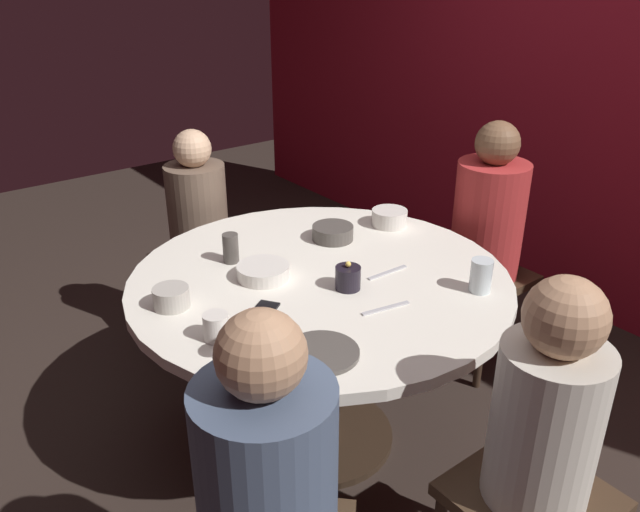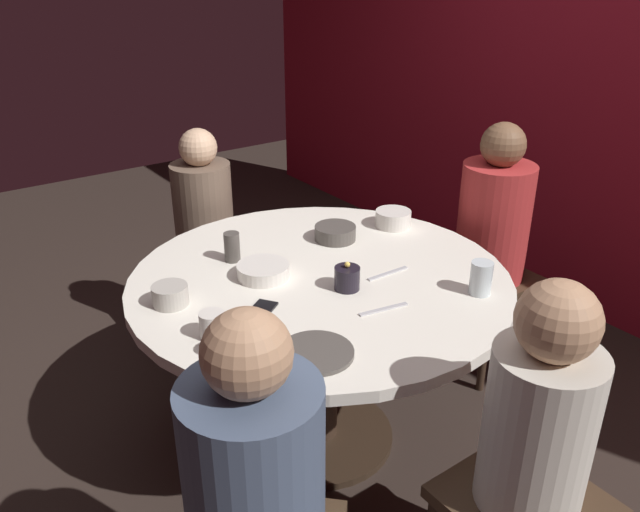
# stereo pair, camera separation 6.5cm
# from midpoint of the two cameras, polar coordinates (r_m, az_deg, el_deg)

# --- Properties ---
(ground_plane) EXTENTS (8.00, 8.00, 0.00)m
(ground_plane) POSITION_cam_midpoint_polar(r_m,az_deg,el_deg) (2.77, -0.70, -15.82)
(ground_plane) COLOR #2D231E
(back_wall) EXTENTS (6.00, 0.10, 2.60)m
(back_wall) POSITION_cam_midpoint_polar(r_m,az_deg,el_deg) (3.55, 24.61, 14.77)
(back_wall) COLOR maroon
(back_wall) RESTS_ON ground
(dining_table) EXTENTS (1.40, 1.40, 0.75)m
(dining_table) POSITION_cam_midpoint_polar(r_m,az_deg,el_deg) (2.41, -0.78, -4.88)
(dining_table) COLOR silver
(dining_table) RESTS_ON ground
(seated_diner_left) EXTENTS (0.40, 0.40, 1.11)m
(seated_diner_left) POSITION_cam_midpoint_polar(r_m,az_deg,el_deg) (3.12, -11.41, 3.48)
(seated_diner_left) COLOR #3F2D1E
(seated_diner_left) RESTS_ON ground
(seated_diner_back) EXTENTS (0.40, 0.40, 1.19)m
(seated_diner_back) POSITION_cam_midpoint_polar(r_m,az_deg,el_deg) (2.97, 14.16, 3.01)
(seated_diner_back) COLOR #3F2D1E
(seated_diner_back) RESTS_ON ground
(seated_diner_right) EXTENTS (0.40, 0.40, 1.14)m
(seated_diner_right) POSITION_cam_midpoint_polar(r_m,az_deg,el_deg) (1.81, 18.43, -14.09)
(seated_diner_right) COLOR #3F2D1E
(seated_diner_right) RESTS_ON ground
(seated_diner_front_right) EXTENTS (0.57, 0.57, 1.16)m
(seated_diner_front_right) POSITION_cam_midpoint_polar(r_m,az_deg,el_deg) (1.58, -6.02, -19.11)
(seated_diner_front_right) COLOR #3F2D1E
(seated_diner_front_right) RESTS_ON ground
(candle_holder) EXTENTS (0.09, 0.09, 0.10)m
(candle_holder) POSITION_cam_midpoint_polar(r_m,az_deg,el_deg) (2.23, 1.67, -1.95)
(candle_holder) COLOR black
(candle_holder) RESTS_ON dining_table
(wine_glass) EXTENTS (0.08, 0.08, 0.18)m
(wine_glass) POSITION_cam_midpoint_polar(r_m,az_deg,el_deg) (1.79, -6.76, -6.49)
(wine_glass) COLOR silver
(wine_glass) RESTS_ON dining_table
(dinner_plate) EXTENTS (0.23, 0.23, 0.01)m
(dinner_plate) POSITION_cam_midpoint_polar(r_m,az_deg,el_deg) (1.90, -0.86, -8.62)
(dinner_plate) COLOR #4C4742
(dinner_plate) RESTS_ON dining_table
(cell_phone) EXTENTS (0.14, 0.16, 0.01)m
(cell_phone) POSITION_cam_midpoint_polar(r_m,az_deg,el_deg) (2.11, -6.03, -5.01)
(cell_phone) COLOR black
(cell_phone) RESTS_ON dining_table
(bowl_serving_large) EXTENTS (0.17, 0.17, 0.06)m
(bowl_serving_large) POSITION_cam_midpoint_polar(r_m,az_deg,el_deg) (2.62, 0.43, 2.10)
(bowl_serving_large) COLOR #4C4742
(bowl_serving_large) RESTS_ON dining_table
(bowl_salad_center) EXTENTS (0.19, 0.19, 0.05)m
(bowl_salad_center) POSITION_cam_midpoint_polar(r_m,az_deg,el_deg) (2.33, -5.89, -1.39)
(bowl_salad_center) COLOR silver
(bowl_salad_center) RESTS_ON dining_table
(bowl_small_white) EXTENTS (0.12, 0.12, 0.07)m
(bowl_small_white) POSITION_cam_midpoint_polar(r_m,az_deg,el_deg) (2.19, -13.97, -3.60)
(bowl_small_white) COLOR #B2ADA3
(bowl_small_white) RESTS_ON dining_table
(bowl_sauce_side) EXTENTS (0.15, 0.15, 0.07)m
(bowl_sauce_side) POSITION_cam_midpoint_polar(r_m,az_deg,el_deg) (2.77, 5.55, 3.42)
(bowl_sauce_side) COLOR silver
(bowl_sauce_side) RESTS_ON dining_table
(cup_near_candle) EXTENTS (0.06, 0.06, 0.11)m
(cup_near_candle) POSITION_cam_midpoint_polar(r_m,az_deg,el_deg) (2.45, -8.73, 0.69)
(cup_near_candle) COLOR #4C4742
(cup_near_candle) RESTS_ON dining_table
(cup_by_left_diner) EXTENTS (0.08, 0.08, 0.12)m
(cup_by_left_diner) POSITION_cam_midpoint_polar(r_m,az_deg,el_deg) (2.27, 13.37, -1.73)
(cup_by_left_diner) COLOR silver
(cup_by_left_diner) RESTS_ON dining_table
(cup_by_right_diner) EXTENTS (0.08, 0.08, 0.09)m
(cup_by_right_diner) POSITION_cam_midpoint_polar(r_m,az_deg,el_deg) (1.98, -10.19, -6.24)
(cup_by_right_diner) COLOR silver
(cup_by_right_diner) RESTS_ON dining_table
(fork_near_plate) EXTENTS (0.05, 0.18, 0.01)m
(fork_near_plate) POSITION_cam_midpoint_polar(r_m,az_deg,el_deg) (2.13, 5.01, -4.67)
(fork_near_plate) COLOR #B7B7BC
(fork_near_plate) RESTS_ON dining_table
(knife_near_plate) EXTENTS (0.02, 0.18, 0.01)m
(knife_near_plate) POSITION_cam_midpoint_polar(r_m,az_deg,el_deg) (2.36, 5.26, -1.48)
(knife_near_plate) COLOR #B7B7BC
(knife_near_plate) RESTS_ON dining_table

